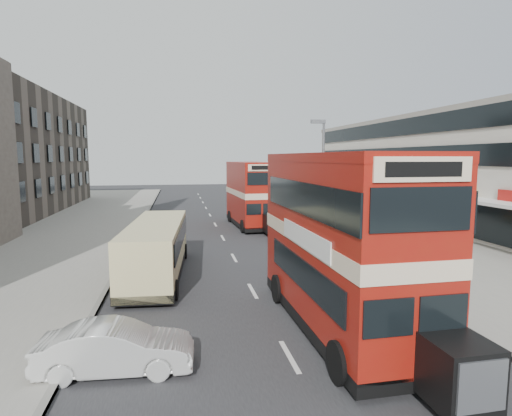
{
  "coord_description": "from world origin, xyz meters",
  "views": [
    {
      "loc": [
        -3.01,
        -8.97,
        5.64
      ],
      "look_at": [
        -0.06,
        6.86,
        3.7
      ],
      "focal_mm": 29.42,
      "sensor_mm": 36.0,
      "label": 1
    }
  ],
  "objects": [
    {
      "name": "ground",
      "position": [
        0.0,
        0.0,
        0.0
      ],
      "size": [
        160.0,
        160.0,
        0.0
      ],
      "primitive_type": "plane",
      "color": "#28282B",
      "rests_on": "ground"
    },
    {
      "name": "road_surface",
      "position": [
        0.0,
        20.0,
        0.01
      ],
      "size": [
        12.0,
        90.0,
        0.01
      ],
      "primitive_type": "cube",
      "color": "#28282B",
      "rests_on": "ground"
    },
    {
      "name": "pavement_right",
      "position": [
        12.0,
        20.0,
        0.07
      ],
      "size": [
        12.0,
        90.0,
        0.15
      ],
      "primitive_type": "cube",
      "color": "gray",
      "rests_on": "ground"
    },
    {
      "name": "pavement_left",
      "position": [
        -12.0,
        20.0,
        0.07
      ],
      "size": [
        12.0,
        90.0,
        0.15
      ],
      "primitive_type": "cube",
      "color": "gray",
      "rests_on": "ground"
    },
    {
      "name": "kerb_left",
      "position": [
        -6.1,
        20.0,
        0.07
      ],
      "size": [
        0.2,
        90.0,
        0.16
      ],
      "primitive_type": "cube",
      "color": "gray",
      "rests_on": "ground"
    },
    {
      "name": "kerb_right",
      "position": [
        6.1,
        20.0,
        0.07
      ],
      "size": [
        0.2,
        90.0,
        0.16
      ],
      "primitive_type": "cube",
      "color": "gray",
      "rests_on": "ground"
    },
    {
      "name": "commercial_row",
      "position": [
        19.95,
        22.0,
        4.7
      ],
      "size": [
        9.9,
        46.2,
        9.3
      ],
      "color": "beige",
      "rests_on": "ground"
    },
    {
      "name": "street_lamp",
      "position": [
        6.52,
        18.0,
        4.78
      ],
      "size": [
        1.0,
        0.2,
        8.12
      ],
      "color": "slate",
      "rests_on": "ground"
    },
    {
      "name": "bus_main",
      "position": [
        2.14,
        3.64,
        2.94
      ],
      "size": [
        2.96,
        10.16,
        5.59
      ],
      "rotation": [
        0.0,
        0.0,
        3.16
      ],
      "color": "black",
      "rests_on": "ground"
    },
    {
      "name": "bus_second",
      "position": [
        2.77,
        24.69,
        2.68
      ],
      "size": [
        3.0,
        9.29,
        5.09
      ],
      "rotation": [
        0.0,
        0.0,
        3.2
      ],
      "color": "black",
      "rests_on": "ground"
    },
    {
      "name": "coach",
      "position": [
        -4.08,
        11.02,
        1.42
      ],
      "size": [
        2.94,
        9.24,
        2.41
      ],
      "rotation": [
        0.0,
        0.0,
        -0.07
      ],
      "color": "black",
      "rests_on": "ground"
    },
    {
      "name": "car_left_front",
      "position": [
        -4.71,
        2.0,
        0.66
      ],
      "size": [
        4.09,
        1.64,
        1.32
      ],
      "primitive_type": "imported",
      "rotation": [
        0.0,
        0.0,
        1.51
      ],
      "color": "silver",
      "rests_on": "ground"
    },
    {
      "name": "car_right_a",
      "position": [
        5.43,
        18.0,
        0.7
      ],
      "size": [
        4.97,
        2.38,
        1.4
      ],
      "primitive_type": "imported",
      "rotation": [
        0.0,
        0.0,
        -1.48
      ],
      "color": "maroon",
      "rests_on": "ground"
    },
    {
      "name": "car_right_b",
      "position": [
        5.6,
        21.2,
        0.58
      ],
      "size": [
        4.26,
        2.13,
        1.16
      ],
      "primitive_type": "imported",
      "rotation": [
        0.0,
        0.0,
        -1.62
      ],
      "color": "#C98914",
      "rests_on": "ground"
    },
    {
      "name": "car_right_c",
      "position": [
        4.6,
        30.32,
        0.64
      ],
      "size": [
        3.9,
        1.99,
        1.27
      ],
      "primitive_type": "imported",
      "rotation": [
        0.0,
        0.0,
        -1.44
      ],
      "color": "#516CA2",
      "rests_on": "ground"
    },
    {
      "name": "pedestrian_near",
      "position": [
        8.45,
        13.8,
        1.0
      ],
      "size": [
        0.75,
        0.74,
        1.71
      ],
      "primitive_type": "imported",
      "rotation": [
        0.0,
        0.0,
        3.87
      ],
      "color": "gray",
      "rests_on": "pavement_right"
    },
    {
      "name": "pedestrian_far",
      "position": [
        7.87,
        30.28,
        1.07
      ],
      "size": [
        1.13,
        0.59,
        1.84
      ],
      "primitive_type": "imported",
      "rotation": [
        0.0,
        0.0,
        -0.14
      ],
      "color": "gray",
      "rests_on": "pavement_right"
    },
    {
      "name": "cyclist",
      "position": [
        4.68,
        19.22,
        0.83
      ],
      "size": [
        0.74,
        1.63,
        2.28
      ],
      "rotation": [
        0.0,
        0.0,
        0.09
      ],
      "color": "gray",
      "rests_on": "ground"
    }
  ]
}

